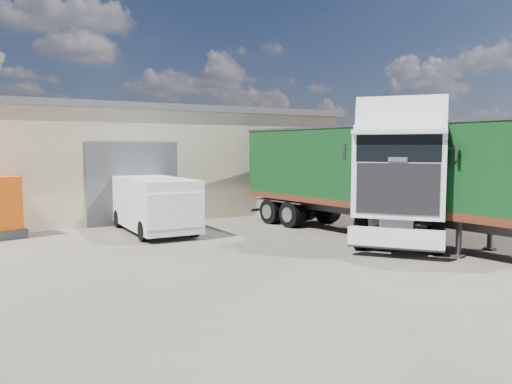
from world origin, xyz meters
TOP-DOWN VIEW (x-y plane):
  - ground at (0.00, 0.00)m, footprint 120.00×120.00m
  - warehouse at (-6.00, 16.00)m, footprint 30.60×12.60m
  - brick_boundary_wall at (11.50, 6.00)m, footprint 0.35×26.00m
  - tractor_unit at (4.89, 1.01)m, footprint 7.30×6.81m
  - box_trailer at (5.18, 2.78)m, footprint 4.48×12.79m
  - panel_van at (-1.83, 7.45)m, footprint 2.19×5.28m

SIDE VIEW (x-z plane):
  - ground at x=0.00m, z-range 0.00..0.00m
  - panel_van at x=-1.83m, z-range 0.04..2.19m
  - brick_boundary_wall at x=11.50m, z-range 0.00..2.50m
  - tractor_unit at x=4.89m, z-range -0.39..4.55m
  - box_trailer at x=5.18m, z-range 0.46..4.62m
  - warehouse at x=-6.00m, z-range -0.05..5.37m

